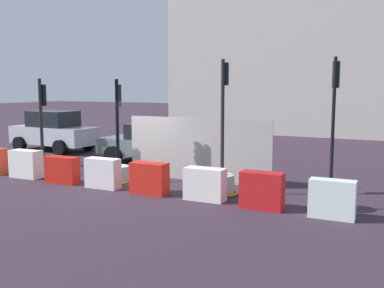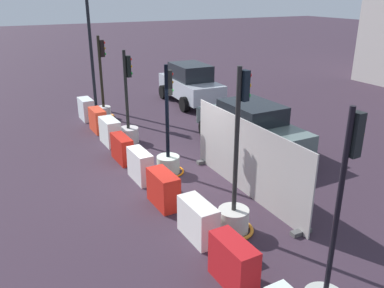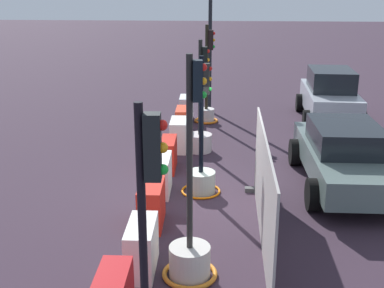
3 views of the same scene
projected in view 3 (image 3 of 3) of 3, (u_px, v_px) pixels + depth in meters
name	position (u px, v px, depth m)	size (l,w,h in m)	color
ground_plane	(200.00, 194.00, 11.30)	(120.00, 120.00, 0.00)	#332532
traffic_light_0	(207.00, 104.00, 17.18)	(0.84, 0.84, 3.37)	silver
traffic_light_1	(200.00, 132.00, 14.08)	(0.70, 0.70, 3.21)	silver
traffic_light_2	(201.00, 173.00, 11.28)	(0.92, 0.92, 3.17)	beige
traffic_light_3	(190.00, 247.00, 7.95)	(0.92, 0.92, 3.67)	beige
construction_barrier_0	(186.00, 109.00, 17.35)	(0.98, 0.49, 0.88)	silver
construction_barrier_1	(183.00, 122.00, 15.73)	(1.03, 0.45, 0.87)	red
construction_barrier_2	(179.00, 135.00, 14.26)	(1.08, 0.51, 0.90)	white
construction_barrier_3	(168.00, 155.00, 12.72)	(1.10, 0.42, 0.82)	red
construction_barrier_4	(162.00, 175.00, 11.25)	(1.05, 0.43, 0.88)	silver
construction_barrier_5	(151.00, 205.00, 9.73)	(1.05, 0.49, 0.87)	red
construction_barrier_6	(142.00, 247.00, 8.16)	(1.08, 0.49, 0.85)	white
car_grey_saloon	(343.00, 155.00, 11.55)	(4.56, 2.14, 1.54)	slate
car_silver_hatchback	(330.00, 96.00, 17.26)	(4.20, 2.15, 1.84)	#ABB3BE
street_lamp_post	(210.00, 20.00, 17.77)	(0.36, 0.36, 5.39)	black
site_fence_panel	(263.00, 192.00, 9.07)	(4.87, 0.50, 1.98)	#A09C9A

